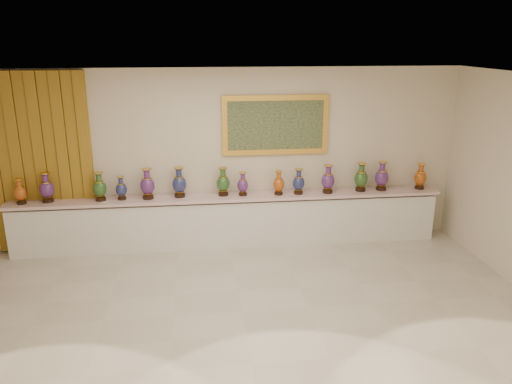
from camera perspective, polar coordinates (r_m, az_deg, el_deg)
ground at (r=6.75m, az=-1.61°, el=-13.54°), size 8.00×8.00×0.00m
room at (r=8.64m, az=-19.48°, el=3.76°), size 8.00×8.00×8.00m
counter at (r=8.61m, az=-3.05°, el=-3.32°), size 7.28×0.48×0.90m
vase_0 at (r=8.81m, az=-25.33°, el=-0.07°), size 0.24×0.24×0.41m
vase_1 at (r=8.72m, az=-22.81°, el=0.33°), size 0.23×0.23×0.49m
vase_2 at (r=8.50m, az=-17.43°, el=0.44°), size 0.29×0.29×0.48m
vase_3 at (r=8.47m, az=-15.14°, el=0.32°), size 0.23×0.23×0.39m
vase_4 at (r=8.39m, az=-12.30°, el=0.76°), size 0.25×0.25×0.52m
vase_5 at (r=8.40m, az=-8.75°, el=0.94°), size 0.29×0.29×0.51m
vase_6 at (r=8.40m, az=-3.78°, el=1.04°), size 0.29×0.29×0.48m
vase_7 at (r=8.40m, az=-1.52°, el=0.80°), size 0.24×0.24×0.40m
vase_8 at (r=8.45m, az=2.61°, el=0.92°), size 0.23×0.23×0.41m
vase_9 at (r=8.50m, az=4.89°, el=1.07°), size 0.23×0.23×0.44m
vase_10 at (r=8.61m, az=8.23°, el=1.32°), size 0.25×0.25×0.49m
vase_11 at (r=8.83m, az=11.91°, el=1.54°), size 0.27×0.27×0.50m
vase_12 at (r=8.96m, az=14.18°, el=1.64°), size 0.29×0.29×0.51m
vase_13 at (r=9.23m, az=18.27°, el=1.59°), size 0.21×0.21×0.46m
label_card at (r=8.44m, az=-16.87°, el=-1.13°), size 0.10×0.06×0.00m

